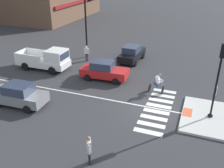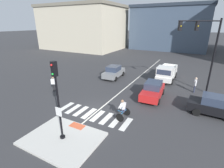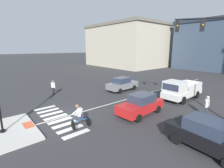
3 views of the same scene
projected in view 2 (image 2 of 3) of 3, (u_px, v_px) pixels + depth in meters
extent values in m
plane|color=#333335|center=(95.00, 113.00, 13.68)|extent=(300.00, 300.00, 0.00)
cube|color=beige|center=(63.00, 139.00, 10.54)|extent=(4.63, 3.57, 0.15)
cube|color=#DB5B38|center=(77.00, 126.00, 11.71)|extent=(1.10, 0.60, 0.01)
cylinder|color=black|center=(63.00, 137.00, 10.49)|extent=(0.32, 0.32, 0.12)
cylinder|color=black|center=(59.00, 108.00, 9.79)|extent=(0.12, 0.12, 3.96)
cube|color=white|center=(59.00, 112.00, 9.79)|extent=(0.44, 0.03, 0.56)
cube|color=black|center=(54.00, 69.00, 8.96)|extent=(0.24, 0.28, 0.84)
sphere|color=red|center=(51.00, 65.00, 8.74)|extent=(0.12, 0.12, 0.12)
sphere|color=green|center=(53.00, 74.00, 8.91)|extent=(0.12, 0.12, 0.12)
cube|color=silver|center=(66.00, 107.00, 14.70)|extent=(0.44, 1.80, 0.01)
cube|color=silver|center=(73.00, 109.00, 14.34)|extent=(0.44, 1.80, 0.01)
cube|color=silver|center=(81.00, 111.00, 13.98)|extent=(0.44, 1.80, 0.01)
cube|color=silver|center=(89.00, 113.00, 13.62)|extent=(0.44, 1.80, 0.01)
cube|color=silver|center=(98.00, 116.00, 13.26)|extent=(0.44, 1.80, 0.01)
cube|color=silver|center=(107.00, 118.00, 12.90)|extent=(0.44, 1.80, 0.01)
cube|color=silver|center=(116.00, 121.00, 12.53)|extent=(0.44, 1.80, 0.01)
cube|color=silver|center=(126.00, 124.00, 12.17)|extent=(0.44, 1.80, 0.01)
cube|color=silver|center=(136.00, 79.00, 21.99)|extent=(0.14, 28.00, 0.01)
cylinder|color=black|center=(213.00, 58.00, 16.42)|extent=(0.18, 0.18, 7.43)
cylinder|color=black|center=(200.00, 21.00, 15.07)|extent=(3.49, 2.25, 0.11)
cube|color=black|center=(197.00, 26.00, 15.21)|extent=(0.38, 0.39, 0.80)
sphere|color=gold|center=(198.00, 26.00, 15.06)|extent=(0.12, 0.12, 0.12)
cube|color=black|center=(180.00, 26.00, 15.10)|extent=(0.38, 0.39, 0.80)
sphere|color=gold|center=(181.00, 26.00, 14.94)|extent=(0.12, 0.12, 0.12)
cube|color=#3D4C60|center=(171.00, 29.00, 47.93)|extent=(19.50, 16.57, 10.80)
cube|color=#242D3A|center=(174.00, 7.00, 45.94)|extent=(20.09, 17.07, 0.70)
cube|color=beige|center=(84.00, 29.00, 46.99)|extent=(20.97, 14.89, 10.90)
cube|color=slate|center=(82.00, 6.00, 44.98)|extent=(21.60, 15.33, 0.70)
cube|color=slate|center=(114.00, 73.00, 22.38)|extent=(1.92, 4.18, 0.70)
cube|color=#2D384C|center=(114.00, 68.00, 22.02)|extent=(1.58, 1.98, 0.64)
cylinder|color=black|center=(112.00, 72.00, 23.92)|extent=(0.21, 0.61, 0.60)
cylinder|color=black|center=(123.00, 74.00, 23.26)|extent=(0.21, 0.61, 0.60)
cylinder|color=black|center=(104.00, 77.00, 21.75)|extent=(0.21, 0.61, 0.60)
cylinder|color=black|center=(116.00, 79.00, 21.10)|extent=(0.21, 0.61, 0.60)
cube|color=black|center=(216.00, 108.00, 13.14)|extent=(4.19, 1.92, 0.70)
cube|color=#2D384C|center=(216.00, 100.00, 12.98)|extent=(1.98, 1.58, 0.64)
cylinder|color=black|center=(198.00, 104.00, 14.54)|extent=(0.61, 0.21, 0.60)
cylinder|color=black|center=(196.00, 112.00, 13.20)|extent=(0.61, 0.21, 0.60)
cube|color=red|center=(153.00, 92.00, 16.24)|extent=(1.91, 4.18, 0.70)
cube|color=#2D384C|center=(154.00, 85.00, 16.14)|extent=(1.57, 1.97, 0.64)
cylinder|color=black|center=(159.00, 102.00, 14.95)|extent=(0.21, 0.61, 0.60)
cylinder|color=black|center=(141.00, 98.00, 15.61)|extent=(0.21, 0.61, 0.60)
cylinder|color=black|center=(163.00, 92.00, 17.12)|extent=(0.21, 0.61, 0.60)
cylinder|color=black|center=(147.00, 89.00, 17.77)|extent=(0.21, 0.61, 0.60)
cube|color=white|center=(167.00, 75.00, 21.52)|extent=(1.93, 5.11, 0.60)
cube|color=white|center=(165.00, 71.00, 19.90)|extent=(1.81, 1.71, 1.10)
cube|color=#2D384C|center=(164.00, 72.00, 19.18)|extent=(1.62, 0.09, 0.60)
cube|color=white|center=(176.00, 69.00, 21.78)|extent=(0.13, 2.81, 0.60)
cube|color=white|center=(162.00, 68.00, 22.55)|extent=(0.13, 2.81, 0.60)
cube|color=white|center=(170.00, 66.00, 23.40)|extent=(1.80, 0.11, 0.60)
cylinder|color=black|center=(172.00, 81.00, 19.92)|extent=(0.24, 0.76, 0.76)
cylinder|color=black|center=(157.00, 79.00, 20.71)|extent=(0.24, 0.76, 0.76)
cylinder|color=black|center=(175.00, 75.00, 22.40)|extent=(0.24, 0.76, 0.76)
cylinder|color=black|center=(162.00, 73.00, 23.19)|extent=(0.24, 0.76, 0.76)
cylinder|color=black|center=(120.00, 118.00, 12.39)|extent=(0.66, 0.10, 0.66)
cylinder|color=black|center=(126.00, 112.00, 13.22)|extent=(0.66, 0.10, 0.66)
cylinder|color=#2370AD|center=(123.00, 112.00, 12.73)|extent=(0.13, 0.89, 0.05)
cylinder|color=#2370AD|center=(125.00, 109.00, 12.81)|extent=(0.04, 0.04, 0.30)
cylinder|color=#2370AD|center=(120.00, 111.00, 12.25)|extent=(0.44, 0.08, 0.04)
cylinder|color=#2D334C|center=(124.00, 110.00, 12.64)|extent=(0.15, 0.41, 0.33)
cylinder|color=#2D334C|center=(123.00, 110.00, 12.72)|extent=(0.15, 0.41, 0.33)
cube|color=silver|center=(123.00, 105.00, 12.45)|extent=(0.37, 0.41, 0.60)
sphere|color=#936B4C|center=(122.00, 101.00, 12.22)|extent=(0.22, 0.22, 0.22)
cylinder|color=silver|center=(124.00, 107.00, 12.23)|extent=(0.12, 0.46, 0.31)
cylinder|color=silver|center=(120.00, 106.00, 12.39)|extent=(0.12, 0.46, 0.31)
cylinder|color=black|center=(53.00, 88.00, 17.96)|extent=(0.12, 0.12, 0.82)
cylinder|color=black|center=(55.00, 88.00, 17.95)|extent=(0.12, 0.12, 0.82)
cube|color=silver|center=(53.00, 81.00, 17.71)|extent=(0.42, 0.36, 0.60)
cylinder|color=silver|center=(51.00, 82.00, 17.73)|extent=(0.09, 0.09, 0.56)
cylinder|color=silver|center=(55.00, 82.00, 17.72)|extent=(0.09, 0.09, 0.56)
sphere|color=#936B4C|center=(53.00, 77.00, 17.56)|extent=(0.22, 0.22, 0.22)
cylinder|color=#2D334C|center=(194.00, 89.00, 17.56)|extent=(0.12, 0.12, 0.82)
cylinder|color=#2D334C|center=(194.00, 88.00, 17.70)|extent=(0.12, 0.12, 0.82)
cube|color=silver|center=(196.00, 82.00, 17.39)|extent=(0.24, 0.37, 0.60)
cylinder|color=silver|center=(195.00, 84.00, 17.21)|extent=(0.09, 0.09, 0.56)
cylinder|color=silver|center=(195.00, 82.00, 17.60)|extent=(0.09, 0.09, 0.56)
sphere|color=beige|center=(196.00, 79.00, 17.23)|extent=(0.22, 0.22, 0.22)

